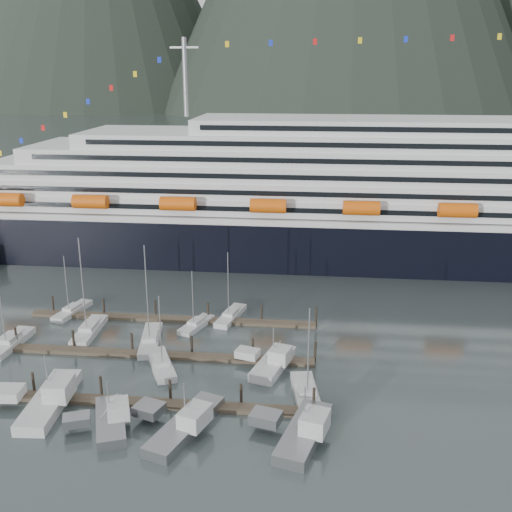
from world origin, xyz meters
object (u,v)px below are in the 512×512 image
object	(u,v)px
trawler_b	(109,420)
trawler_c	(184,423)
sailboat_g	(231,316)
sailboat_a	(10,343)
sailboat_e	(72,311)
sailboat_h	(306,395)
trawler_e	(272,362)
trawler_d	(303,431)
sailboat_f	(196,325)
trawler_a	(48,399)
sailboat_c	(161,365)
sailboat_d	(151,341)
sailboat_b	(89,331)
cruise_ship	(371,204)

from	to	relation	value
trawler_b	trawler_c	size ratio (longest dim) A/B	0.76
sailboat_g	sailboat_a	bearing A→B (deg)	126.30
sailboat_e	sailboat_h	xyz separation A→B (m)	(40.68, -23.31, 0.04)
sailboat_e	sailboat_h	size ratio (longest dim) A/B	0.83
trawler_c	trawler_e	bearing A→B (deg)	-10.15
sailboat_a	sailboat_e	bearing A→B (deg)	-15.23
sailboat_h	trawler_d	size ratio (longest dim) A/B	1.05
sailboat_e	sailboat_g	distance (m)	27.38
sailboat_f	trawler_a	bearing A→B (deg)	172.08
sailboat_a	sailboat_g	world-z (taller)	sailboat_a
sailboat_c	sailboat_f	bearing A→B (deg)	-33.27
sailboat_a	sailboat_c	xyz separation A→B (m)	(24.55, -4.32, -0.03)
sailboat_e	sailboat_g	size ratio (longest dim) A/B	0.90
sailboat_a	trawler_d	world-z (taller)	sailboat_a
sailboat_c	trawler_b	distance (m)	14.83
sailboat_d	trawler_c	bearing A→B (deg)	-164.89
trawler_a	trawler_b	bearing A→B (deg)	-115.20
sailboat_b	sailboat_c	xyz separation A→B (m)	(14.29, -9.97, -0.04)
cruise_ship	sailboat_d	size ratio (longest dim) A/B	12.75
sailboat_c	trawler_e	size ratio (longest dim) A/B	1.08
sailboat_c	sailboat_d	bearing A→B (deg)	1.11
sailboat_g	trawler_a	size ratio (longest dim) A/B	0.88
sailboat_a	sailboat_c	world-z (taller)	sailboat_a
sailboat_g	trawler_c	world-z (taller)	sailboat_g
sailboat_a	cruise_ship	bearing A→B (deg)	-45.32
trawler_a	trawler_d	xyz separation A→B (m)	(31.74, -3.45, -0.03)
trawler_c	sailboat_g	bearing A→B (deg)	17.74
sailboat_c	trawler_b	size ratio (longest dim) A/B	1.12
trawler_d	trawler_e	world-z (taller)	trawler_d
sailboat_e	trawler_b	size ratio (longest dim) A/B	1.06
sailboat_e	trawler_d	bearing A→B (deg)	-116.10
trawler_d	sailboat_g	bearing A→B (deg)	36.64
sailboat_h	trawler_b	size ratio (longest dim) A/B	1.28
sailboat_b	trawler_b	size ratio (longest dim) A/B	1.59
sailboat_c	sailboat_d	distance (m)	8.39
sailboat_c	trawler_d	world-z (taller)	sailboat_c
sailboat_c	sailboat_e	xyz separation A→B (m)	(-20.23, 17.55, -0.02)
trawler_b	sailboat_c	bearing A→B (deg)	-30.16
sailboat_a	sailboat_e	distance (m)	13.92
sailboat_f	trawler_b	distance (m)	29.07
sailboat_d	sailboat_b	bearing A→B (deg)	67.38
sailboat_f	trawler_e	xyz separation A→B (m)	(13.40, -12.30, 0.48)
sailboat_e	trawler_e	bearing A→B (deg)	-101.52
sailboat_d	sailboat_e	xyz separation A→B (m)	(-16.58, 10.00, -0.05)
sailboat_g	trawler_e	distance (m)	18.56
sailboat_g	trawler_d	size ratio (longest dim) A/B	0.96
sailboat_d	trawler_e	bearing A→B (deg)	-116.55
sailboat_e	trawler_a	xyz separation A→B (m)	(8.80, -28.66, 0.56)
trawler_c	sailboat_h	bearing A→B (deg)	-39.22
sailboat_d	cruise_ship	bearing A→B (deg)	-46.89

